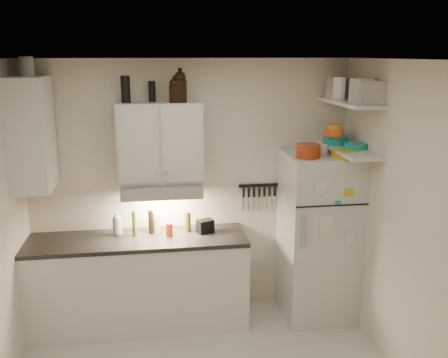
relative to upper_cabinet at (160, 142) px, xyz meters
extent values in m
cube|color=silver|center=(0.30, -1.33, 0.78)|extent=(3.20, 3.00, 0.02)
cube|color=beige|center=(0.30, 0.18, -0.53)|extent=(3.20, 0.02, 2.60)
cube|color=beige|center=(1.91, -1.33, -0.53)|extent=(0.02, 3.00, 2.60)
cube|color=silver|center=(-0.25, -0.14, -1.39)|extent=(2.10, 0.60, 0.88)
cube|color=black|center=(-0.25, -0.14, -0.93)|extent=(2.10, 0.62, 0.04)
cube|color=silver|center=(0.00, 0.00, 0.00)|extent=(0.80, 0.33, 0.75)
cube|color=silver|center=(-1.14, -0.14, 0.12)|extent=(0.33, 0.55, 1.00)
cube|color=silver|center=(0.00, -0.06, -0.44)|extent=(0.76, 0.46, 0.12)
cube|color=silver|center=(1.55, -0.18, -0.98)|extent=(0.70, 0.68, 1.70)
cube|color=silver|center=(1.75, -0.31, 0.38)|extent=(0.30, 0.95, 0.03)
cube|color=silver|center=(1.75, -0.31, -0.07)|extent=(0.30, 0.95, 0.03)
cube|color=black|center=(1.00, 0.15, -0.51)|extent=(0.42, 0.02, 0.03)
cylinder|color=#952E11|center=(1.35, -0.34, -0.06)|extent=(0.23, 0.23, 0.13)
cube|color=gold|center=(1.70, -0.41, -0.09)|extent=(0.22, 0.25, 0.08)
cylinder|color=silver|center=(1.55, -0.22, -0.08)|extent=(0.07, 0.07, 0.10)
cylinder|color=silver|center=(1.75, -0.07, 0.50)|extent=(0.33, 0.33, 0.21)
cube|color=#AAAAAD|center=(1.79, -0.45, 0.50)|extent=(0.27, 0.26, 0.21)
cube|color=#AAAAAD|center=(1.83, -0.58, 0.49)|extent=(0.24, 0.24, 0.20)
cylinder|color=teal|center=(1.71, -0.10, 0.00)|extent=(0.24, 0.24, 0.10)
cylinder|color=#F55217|center=(1.67, -0.16, 0.08)|extent=(0.20, 0.20, 0.06)
cylinder|color=orange|center=(1.67, -0.16, 0.13)|extent=(0.15, 0.15, 0.05)
cylinder|color=teal|center=(1.81, -0.34, -0.02)|extent=(0.24, 0.24, 0.06)
cylinder|color=black|center=(-0.06, 0.06, 0.47)|extent=(0.09, 0.09, 0.19)
cylinder|color=black|center=(-0.30, 0.00, 0.50)|extent=(0.10, 0.10, 0.25)
cylinder|color=silver|center=(-1.14, -0.03, 0.71)|extent=(0.15, 0.15, 0.17)
imported|color=silver|center=(-0.44, -0.02, -0.77)|extent=(0.12, 0.12, 0.28)
cylinder|color=brown|center=(0.25, -0.03, -0.80)|extent=(0.07, 0.07, 0.20)
cylinder|color=#62721C|center=(-0.27, -0.07, -0.78)|extent=(0.06, 0.06, 0.25)
cylinder|color=black|center=(-0.11, -0.03, -0.79)|extent=(0.05, 0.05, 0.24)
cylinder|color=silver|center=(-0.06, 0.00, -0.80)|extent=(0.09, 0.09, 0.20)
cylinder|color=#952E11|center=(0.06, -0.13, -0.84)|extent=(0.08, 0.08, 0.13)
cube|color=black|center=(0.42, -0.08, -0.84)|extent=(0.18, 0.16, 0.13)
camera|label=1|loc=(-0.09, -4.72, 0.81)|focal=40.00mm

